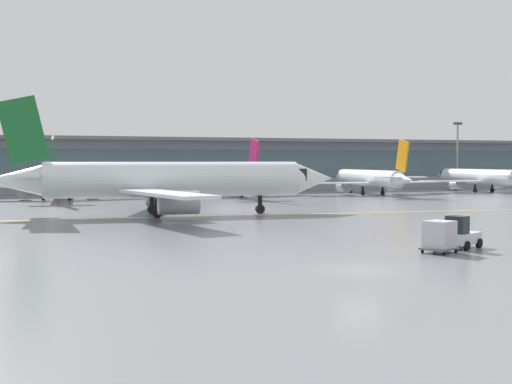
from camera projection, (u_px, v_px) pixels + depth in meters
name	position (u px, v px, depth m)	size (l,w,h in m)	color
ground_plane	(358.00, 270.00, 32.89)	(400.00, 400.00, 0.00)	slate
taxiway_centreline_stripe	(179.00, 217.00, 63.71)	(110.00, 0.36, 0.01)	yellow
terminal_concourse	(128.00, 164.00, 115.57)	(186.90, 11.00, 9.60)	#8C939E
gate_airplane_2	(57.00, 181.00, 91.74)	(24.40, 26.28, 8.70)	silver
gate_airplane_3	(228.00, 180.00, 99.39)	(24.39, 26.28, 8.70)	white
gate_airplane_4	(369.00, 179.00, 104.66)	(24.44, 26.23, 8.70)	white
gate_airplane_5	(479.00, 177.00, 113.56)	(24.44, 26.22, 8.70)	white
taxiing_regional_jet	(170.00, 181.00, 65.31)	(35.54, 32.98, 11.77)	white
baggage_tug	(461.00, 234.00, 40.91)	(2.95, 2.48, 2.10)	silver
cargo_dolly_lead	(439.00, 236.00, 38.95)	(2.60, 2.38, 1.94)	#595B60
apron_light_mast_1	(457.00, 152.00, 126.14)	(1.80, 0.36, 12.95)	gray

